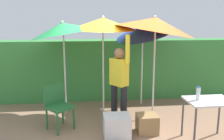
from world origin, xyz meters
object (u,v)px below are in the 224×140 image
umbrella_navy (103,24)px  folding_table (209,105)px  person_vendor (119,80)px  umbrella_yellow (144,29)px  umbrella_rainbow (63,29)px  chair_plastic (58,104)px  crate_cardboard (147,124)px  cooler_box (117,126)px  umbrella_orange (155,25)px  bottle_water (198,94)px

umbrella_navy → folding_table: (1.73, -1.65, -1.39)m
folding_table → person_vendor: bearing=144.5°
folding_table → umbrella_yellow: bearing=108.5°
umbrella_rainbow → chair_plastic: umbrella_rainbow is taller
chair_plastic → crate_cardboard: (1.73, -0.40, -0.33)m
folding_table → cooler_box: bearing=166.1°
umbrella_navy → umbrella_orange: bearing=-19.6°
umbrella_yellow → person_vendor: bearing=-126.1°
umbrella_yellow → chair_plastic: 2.76m
umbrella_orange → umbrella_yellow: 0.83m
chair_plastic → folding_table: 2.86m
umbrella_rainbow → crate_cardboard: (1.64, -1.25, -1.78)m
crate_cardboard → bottle_water: size_ratio=1.64×
umbrella_navy → bottle_water: (1.53, -1.61, -1.18)m
umbrella_rainbow → person_vendor: bearing=-30.3°
chair_plastic → cooler_box: size_ratio=1.80×
person_vendor → umbrella_orange: bearing=15.8°
umbrella_rainbow → folding_table: umbrella_rainbow is taller
umbrella_orange → folding_table: 1.98m
person_vendor → umbrella_rainbow: bearing=149.7°
bottle_water → umbrella_navy: bearing=133.6°
crate_cardboard → folding_table: folding_table is taller
umbrella_rainbow → bottle_water: 3.14m
person_vendor → crate_cardboard: bearing=-50.3°
umbrella_yellow → umbrella_navy: umbrella_yellow is taller
umbrella_navy → chair_plastic: bearing=-141.6°
umbrella_yellow → folding_table: (0.70, -2.08, -1.26)m
umbrella_orange → cooler_box: bearing=-137.0°
umbrella_yellow → person_vendor: umbrella_yellow is taller
umbrella_navy → person_vendor: 1.32m
umbrella_yellow → cooler_box: (-0.89, -1.69, -1.74)m
umbrella_rainbow → umbrella_yellow: umbrella_yellow is taller
umbrella_yellow → folding_table: 2.53m
umbrella_orange → umbrella_navy: size_ratio=1.05×
umbrella_rainbow → crate_cardboard: 2.73m
person_vendor → umbrella_yellow: bearing=53.9°
cooler_box → umbrella_navy: bearing=96.6°
umbrella_orange → umbrella_yellow: size_ratio=0.99×
person_vendor → cooler_box: (-0.13, -0.64, -0.73)m
umbrella_rainbow → umbrella_yellow: size_ratio=0.95×
cooler_box → crate_cardboard: size_ratio=1.25×
umbrella_rainbow → umbrella_orange: size_ratio=0.96×
chair_plastic → umbrella_navy: bearing=38.4°
umbrella_rainbow → bottle_water: (2.42, -1.68, -1.07)m
cooler_box → bottle_water: size_ratio=2.06×
crate_cardboard → bottle_water: (0.78, -0.43, 0.71)m
umbrella_yellow → person_vendor: (-0.76, -1.04, -1.01)m
cooler_box → crate_cardboard: 0.61m
umbrella_navy → person_vendor: (0.28, -0.61, -1.14)m
umbrella_orange → cooler_box: umbrella_orange is taller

